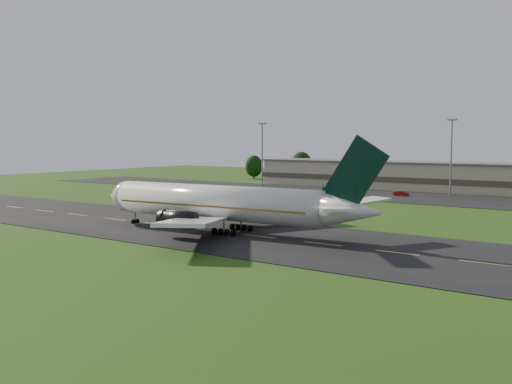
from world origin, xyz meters
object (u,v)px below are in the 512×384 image
Objects in this scene: airliner at (221,204)px; light_mast_west at (262,147)px; light_mast_centre at (451,148)px; service_vehicle_b at (401,193)px; service_vehicle_a at (356,193)px; terminal at (472,178)px.

airliner is 2.52× the size of light_mast_west.
light_mast_centre is 17.36m from service_vehicle_b.
light_mast_west is 5.14× the size of service_vehicle_b.
light_mast_west is at bearing 161.76° from service_vehicle_a.
light_mast_west and light_mast_centre have the same top height.
light_mast_west reaches higher than airliner.
airliner is at bearing -98.26° from terminal.
terminal is at bearing 14.76° from light_mast_west.
service_vehicle_a is at bearing -153.26° from light_mast_centre.
service_vehicle_b is at bearing 21.39° from service_vehicle_a.
light_mast_west is at bearing 115.57° from airliner.
service_vehicle_a is (-23.20, -27.16, -3.22)m from terminal.
terminal is 18.45m from light_mast_centre.
terminal is 35.86m from service_vehicle_a.
service_vehicle_a is (-9.24, 68.94, -3.89)m from airliner.
terminal is at bearing 47.30° from service_vehicle_a.
light_mast_centre is 5.14× the size of service_vehicle_b.
light_mast_west is 1.00× the size of light_mast_centre.
light_mast_centre reaches higher than airliner.
light_mast_centre is 5.17× the size of service_vehicle_a.
terminal is 64.10m from light_mast_west.
service_vehicle_a is 11.89m from service_vehicle_b.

